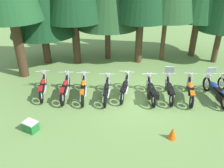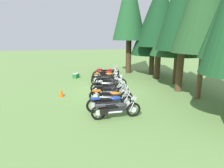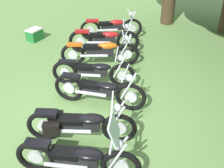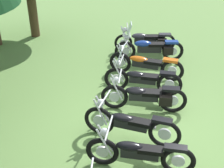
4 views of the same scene
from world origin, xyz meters
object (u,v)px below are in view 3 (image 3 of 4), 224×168
Objects in this scene: motorcycle_6 at (79,158)px; motorcycle_3 at (94,71)px; motorcycle_0 at (112,27)px; picnic_cooler at (35,35)px; motorcycle_5 at (79,124)px; motorcycle_4 at (100,90)px; motorcycle_2 at (101,52)px; motorcycle_1 at (104,39)px.

motorcycle_3 is at bearing 95.91° from motorcycle_6.
motorcycle_0 is 3.40× the size of picnic_cooler.
picnic_cooler is at bearing 117.92° from motorcycle_6.
motorcycle_3 is 3.75m from picnic_cooler.
motorcycle_5 is at bearing 18.96° from picnic_cooler.
picnic_cooler is at bearing 115.17° from motorcycle_5.
motorcycle_4 is at bearing -100.14° from motorcycle_0.
motorcycle_2 is 1.06× the size of motorcycle_6.
motorcycle_3 is 3.37× the size of picnic_cooler.
motorcycle_4 reaches higher than picnic_cooler.
motorcycle_2 is 3.58× the size of picnic_cooler.
motorcycle_1 is 3.51× the size of picnic_cooler.
motorcycle_6 reaches higher than motorcycle_3.
motorcycle_5 is at bearing -94.18° from motorcycle_1.
motorcycle_1 is 1.04× the size of motorcycle_3.
motorcycle_5 reaches higher than motorcycle_3.
motorcycle_6 reaches higher than motorcycle_5.
motorcycle_3 is at bearing 33.94° from picnic_cooler.
motorcycle_0 is 0.95× the size of motorcycle_2.
motorcycle_5 is at bearing -96.90° from motorcycle_2.
motorcycle_2 is 4.09m from motorcycle_6.
motorcycle_0 is at bearing 92.37° from motorcycle_6.
motorcycle_1 is 0.98× the size of motorcycle_2.
motorcycle_1 is at bearing 93.96° from motorcycle_6.
motorcycle_1 reaches higher than motorcycle_3.
picnic_cooler is (-1.15, -2.45, -0.25)m from motorcycle_1.
motorcycle_5 is (1.18, -0.44, 0.00)m from motorcycle_4.
motorcycle_4 reaches higher than motorcycle_3.
motorcycle_4 is (3.93, -0.54, -0.01)m from motorcycle_0.
motorcycle_1 is 0.87m from motorcycle_2.
motorcycle_0 is 1.02× the size of motorcycle_4.
motorcycle_5 is (2.08, -0.31, 0.02)m from motorcycle_3.
motorcycle_4 is 0.98× the size of motorcycle_5.
motorcycle_4 reaches higher than motorcycle_2.
motorcycle_6 is at bearing -92.23° from motorcycle_1.
motorcycle_0 is at bearing 87.14° from motorcycle_3.
motorcycle_4 is 4.58m from picnic_cooler.
motorcycle_3 is (1.09, -0.22, -0.03)m from motorcycle_2.
motorcycle_1 reaches higher than motorcycle_2.
motorcycle_1 is 1.98m from motorcycle_3.
motorcycle_6 is at bearing 16.54° from picnic_cooler.
motorcycle_4 reaches higher than motorcycle_5.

